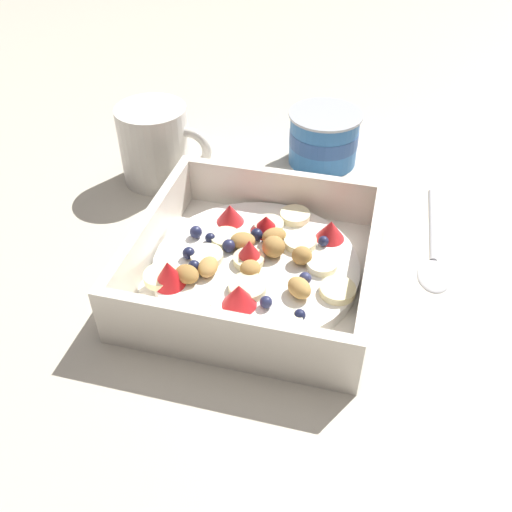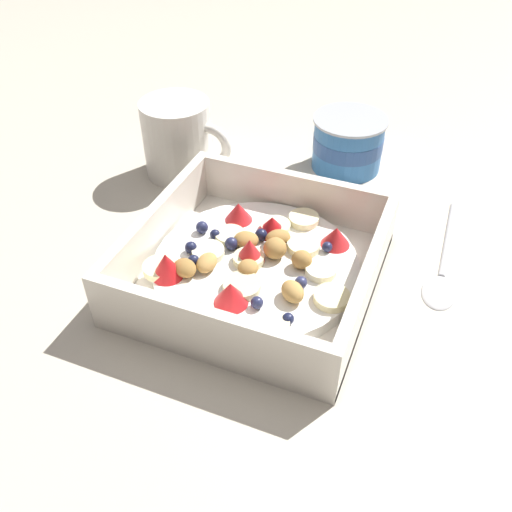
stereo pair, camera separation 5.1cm
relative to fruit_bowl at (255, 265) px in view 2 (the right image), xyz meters
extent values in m
plane|color=beige|center=(-0.02, -0.02, -0.02)|extent=(2.40, 2.40, 0.00)
cube|color=white|center=(0.00, 0.00, -0.01)|extent=(0.22, 0.22, 0.01)
cube|color=white|center=(0.00, -0.10, 0.01)|extent=(0.22, 0.01, 0.06)
cube|color=white|center=(0.00, 0.10, 0.01)|extent=(0.22, 0.01, 0.06)
cube|color=white|center=(-0.10, 0.00, 0.01)|extent=(0.01, 0.20, 0.06)
cube|color=white|center=(0.10, 0.00, 0.01)|extent=(0.01, 0.20, 0.06)
cylinder|color=white|center=(0.00, 0.00, 0.00)|extent=(0.19, 0.19, 0.01)
cylinder|color=beige|center=(-0.01, 0.00, 0.01)|extent=(0.04, 0.04, 0.01)
cylinder|color=#F7EFC6|center=(0.00, 0.05, 0.01)|extent=(0.03, 0.03, 0.01)
cylinder|color=#F7EFC6|center=(-0.04, -0.01, 0.01)|extent=(0.04, 0.04, 0.01)
cylinder|color=beige|center=(-0.08, -0.04, 0.01)|extent=(0.04, 0.04, 0.01)
cylinder|color=#F7EFC6|center=(0.06, 0.01, 0.01)|extent=(0.04, 0.04, 0.01)
cylinder|color=#F4EAB7|center=(0.02, 0.08, 0.01)|extent=(0.04, 0.04, 0.01)
cylinder|color=#F4EAB7|center=(0.04, 0.04, 0.01)|extent=(0.04, 0.04, 0.01)
cylinder|color=beige|center=(0.00, -0.04, 0.01)|extent=(0.04, 0.04, 0.01)
cylinder|color=beige|center=(0.08, -0.02, 0.01)|extent=(0.04, 0.04, 0.01)
cylinder|color=#F4EAB7|center=(0.04, -0.07, 0.01)|extent=(0.04, 0.04, 0.01)
cylinder|color=#F4EAB7|center=(-0.04, 0.02, 0.01)|extent=(0.04, 0.04, 0.01)
cylinder|color=#F7EFC6|center=(-0.04, -0.07, 0.01)|extent=(0.04, 0.04, 0.01)
cone|color=red|center=(0.00, 0.05, 0.01)|extent=(0.04, 0.04, 0.02)
cone|color=red|center=(0.00, -0.06, 0.01)|extent=(0.04, 0.04, 0.02)
cone|color=red|center=(-0.01, 0.00, 0.02)|extent=(0.03, 0.03, 0.02)
cone|color=red|center=(0.06, 0.05, 0.01)|extent=(0.04, 0.04, 0.02)
cone|color=red|center=(-0.07, -0.05, 0.02)|extent=(0.04, 0.04, 0.03)
cone|color=red|center=(-0.04, 0.05, 0.01)|extent=(0.04, 0.04, 0.02)
sphere|color=#23284C|center=(-0.03, 0.01, 0.01)|extent=(0.01, 0.01, 0.01)
sphere|color=#23284C|center=(-0.07, 0.02, 0.01)|extent=(0.01, 0.01, 0.01)
sphere|color=#191E3D|center=(-0.05, 0.02, 0.01)|extent=(0.01, 0.01, 0.01)
sphere|color=#23284C|center=(0.02, -0.05, 0.01)|extent=(0.01, 0.01, 0.01)
sphere|color=#191E3D|center=(0.05, -0.06, 0.01)|extent=(0.01, 0.01, 0.01)
sphere|color=#23284C|center=(0.06, 0.04, 0.01)|extent=(0.01, 0.01, 0.01)
sphere|color=#191E3D|center=(-0.06, -0.01, 0.01)|extent=(0.01, 0.01, 0.01)
sphere|color=#191E3D|center=(-0.01, 0.03, 0.01)|extent=(0.01, 0.01, 0.01)
sphere|color=navy|center=(0.05, -0.01, 0.01)|extent=(0.01, 0.01, 0.01)
sphere|color=#191E3D|center=(-0.05, -0.03, 0.01)|extent=(0.01, 0.01, 0.01)
ellipsoid|color=#AD7F42|center=(0.00, -0.02, 0.01)|extent=(0.02, 0.02, 0.01)
ellipsoid|color=#AD7F42|center=(0.01, 0.01, 0.01)|extent=(0.02, 0.02, 0.02)
ellipsoid|color=tan|center=(-0.04, -0.02, 0.01)|extent=(0.02, 0.03, 0.01)
ellipsoid|color=#AD7F42|center=(0.04, 0.01, 0.01)|extent=(0.02, 0.02, 0.02)
ellipsoid|color=olive|center=(-0.05, -0.04, 0.01)|extent=(0.03, 0.03, 0.01)
ellipsoid|color=tan|center=(0.05, -0.03, 0.01)|extent=(0.03, 0.03, 0.02)
ellipsoid|color=#AD7F42|center=(0.01, 0.03, 0.01)|extent=(0.03, 0.03, 0.01)
ellipsoid|color=#AD7F42|center=(-0.01, 0.02, 0.01)|extent=(0.03, 0.02, 0.01)
ellipsoid|color=silver|center=(0.17, 0.05, -0.01)|extent=(0.03, 0.05, 0.01)
cylinder|color=silver|center=(0.16, 0.13, -0.02)|extent=(0.01, 0.13, 0.01)
cylinder|color=#3370B7|center=(0.03, 0.23, 0.01)|extent=(0.08, 0.08, 0.06)
cylinder|color=#2D5193|center=(0.03, 0.23, 0.02)|extent=(0.08, 0.08, 0.02)
cylinder|color=#B7BCC6|center=(0.03, 0.23, 0.04)|extent=(0.09, 0.09, 0.00)
cylinder|color=white|center=(-0.16, 0.15, 0.03)|extent=(0.08, 0.08, 0.09)
torus|color=white|center=(-0.11, 0.14, 0.03)|extent=(0.05, 0.01, 0.05)
camera|label=1|loc=(0.10, -0.38, 0.35)|focal=39.08mm
camera|label=2|loc=(0.15, -0.36, 0.35)|focal=39.08mm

